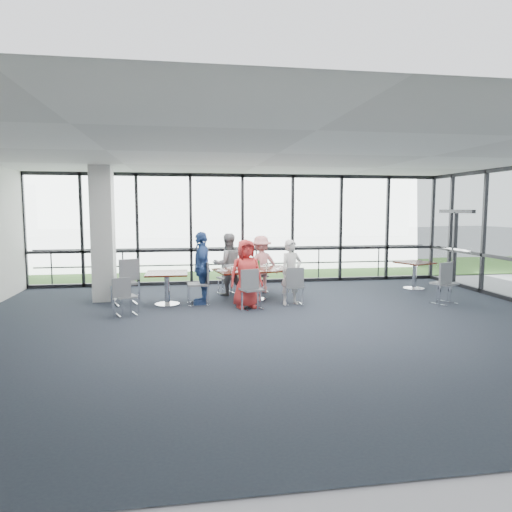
{
  "coord_description": "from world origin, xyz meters",
  "views": [
    {
      "loc": [
        -1.7,
        -8.25,
        2.21
      ],
      "look_at": [
        -0.05,
        2.19,
        1.1
      ],
      "focal_mm": 32.0,
      "sensor_mm": 36.0,
      "label": 1
    }
  ],
  "objects": [
    {
      "name": "plate_fr",
      "position": [
        0.3,
        2.93,
        0.76
      ],
      "size": [
        0.24,
        0.24,
        0.01
      ],
      "primitive_type": "cylinder",
      "color": "white",
      "rests_on": "main_table"
    },
    {
      "name": "menu_b",
      "position": [
        0.8,
        2.43,
        0.75
      ],
      "size": [
        0.32,
        0.26,
        0.0
      ],
      "primitive_type": "cube",
      "rotation": [
        0.0,
        0.0,
        0.24
      ],
      "color": "white",
      "rests_on": "main_table"
    },
    {
      "name": "chair_main_nl",
      "position": [
        -0.26,
        1.46,
        0.44
      ],
      "size": [
        0.55,
        0.55,
        0.89
      ],
      "primitive_type": null,
      "rotation": [
        0.0,
        0.0,
        0.33
      ],
      "color": "slate",
      "rests_on": "ground"
    },
    {
      "name": "tumbler_d",
      "position": [
        -0.59,
        2.21,
        0.81
      ],
      "size": [
        0.06,
        0.06,
        0.13
      ],
      "primitive_type": "cylinder",
      "color": "white",
      "rests_on": "main_table"
    },
    {
      "name": "diner_end",
      "position": [
        -1.31,
        2.21,
        0.84
      ],
      "size": [
        0.58,
        1.01,
        1.68
      ],
      "primitive_type": "imported",
      "rotation": [
        0.0,
        0.0,
        -1.62
      ],
      "color": "#2E4D8D",
      "rests_on": "ground"
    },
    {
      "name": "floor",
      "position": [
        0.0,
        0.0,
        -0.01
      ],
      "size": [
        12.0,
        10.0,
        0.02
      ],
      "primitive_type": "cube",
      "color": "#212632",
      "rests_on": "ground"
    },
    {
      "name": "chair_main_fr",
      "position": [
        0.25,
        3.53,
        0.43
      ],
      "size": [
        0.47,
        0.47,
        0.87
      ],
      "primitive_type": null,
      "rotation": [
        0.0,
        0.0,
        3.26
      ],
      "color": "slate",
      "rests_on": "ground"
    },
    {
      "name": "tumbler_c",
      "position": [
        -0.08,
        2.66,
        0.82
      ],
      "size": [
        0.07,
        0.07,
        0.14
      ],
      "primitive_type": "cylinder",
      "color": "white",
      "rests_on": "main_table"
    },
    {
      "name": "wall_front",
      "position": [
        0.0,
        -5.0,
        1.6
      ],
      "size": [
        12.0,
        0.1,
        3.2
      ],
      "primitive_type": "cube",
      "color": "silver",
      "rests_on": "ground"
    },
    {
      "name": "ketchup_bottle",
      "position": [
        0.01,
        2.59,
        0.84
      ],
      "size": [
        0.06,
        0.06,
        0.18
      ],
      "primitive_type": "cylinder",
      "color": "#A4000A",
      "rests_on": "main_table"
    },
    {
      "name": "apron",
      "position": [
        0.0,
        10.0,
        -0.02
      ],
      "size": [
        80.0,
        70.0,
        0.02
      ],
      "primitive_type": "cube",
      "color": "gray",
      "rests_on": "ground"
    },
    {
      "name": "hangar_main",
      "position": [
        4.0,
        32.0,
        3.0
      ],
      "size": [
        24.0,
        10.0,
        6.0
      ],
      "primitive_type": "cube",
      "color": "white",
      "rests_on": "ground"
    },
    {
      "name": "exit_door",
      "position": [
        6.0,
        3.75,
        1.05
      ],
      "size": [
        0.12,
        1.6,
        2.1
      ],
      "primitive_type": "cube",
      "color": "black",
      "rests_on": "ground"
    },
    {
      "name": "guard_rail",
      "position": [
        0.0,
        5.6,
        0.5
      ],
      "size": [
        12.0,
        0.06,
        0.06
      ],
      "primitive_type": "cylinder",
      "rotation": [
        0.0,
        1.57,
        0.0
      ],
      "color": "#2D2D33",
      "rests_on": "ground"
    },
    {
      "name": "chair_main_end",
      "position": [
        -1.4,
        2.13,
        0.48
      ],
      "size": [
        0.5,
        0.5,
        0.96
      ],
      "primitive_type": null,
      "rotation": [
        0.0,
        0.0,
        -1.51
      ],
      "color": "slate",
      "rests_on": "ground"
    },
    {
      "name": "side_table_right",
      "position": [
        4.52,
        3.27,
        0.63
      ],
      "size": [
        1.07,
        1.07,
        0.75
      ],
      "rotation": [
        0.0,
        0.0,
        0.4
      ],
      "color": "#361807",
      "rests_on": "ground"
    },
    {
      "name": "diner_far_left",
      "position": [
        -0.61,
        3.23,
        0.79
      ],
      "size": [
        0.84,
        0.61,
        1.58
      ],
      "primitive_type": "imported",
      "rotation": [
        0.0,
        0.0,
        3.33
      ],
      "color": "gray",
      "rests_on": "ground"
    },
    {
      "name": "chair_main_fl",
      "position": [
        -0.63,
        3.38,
        0.42
      ],
      "size": [
        0.53,
        0.53,
        0.83
      ],
      "primitive_type": null,
      "rotation": [
        0.0,
        0.0,
        3.51
      ],
      "color": "slate",
      "rests_on": "ground"
    },
    {
      "name": "tumbler_b",
      "position": [
        0.26,
        2.38,
        0.83
      ],
      "size": [
        0.08,
        0.08,
        0.15
      ],
      "primitive_type": "cylinder",
      "color": "white",
      "rests_on": "main_table"
    },
    {
      "name": "menu_c",
      "position": [
        -0.03,
        2.92,
        0.75
      ],
      "size": [
        0.35,
        0.36,
        0.0
      ],
      "primitive_type": "cube",
      "rotation": [
        0.0,
        0.0,
        0.86
      ],
      "color": "white",
      "rests_on": "main_table"
    },
    {
      "name": "main_table",
      "position": [
        -0.05,
        2.49,
        0.62
      ],
      "size": [
        2.01,
        1.37,
        0.75
      ],
      "rotation": [
        0.0,
        0.0,
        0.21
      ],
      "color": "#361807",
      "rests_on": "ground"
    },
    {
      "name": "plate_fl",
      "position": [
        -0.54,
        2.72,
        0.76
      ],
      "size": [
        0.29,
        0.29,
        0.01
      ],
      "primitive_type": "cylinder",
      "color": "white",
      "rests_on": "main_table"
    },
    {
      "name": "diner_near_right",
      "position": [
        0.71,
        1.83,
        0.75
      ],
      "size": [
        0.65,
        0.57,
        1.5
      ],
      "primitive_type": "imported",
      "rotation": [
        0.0,
        0.0,
        0.36
      ],
      "color": "beige",
      "rests_on": "ground"
    },
    {
      "name": "chair_spare_la",
      "position": [
        -2.9,
        1.31,
        0.4
      ],
      "size": [
        0.5,
        0.5,
        0.79
      ],
      "primitive_type": null,
      "rotation": [
        0.0,
        0.0,
        0.37
      ],
      "color": "slate",
      "rests_on": "ground"
    },
    {
      "name": "chair_spare_r",
      "position": [
        4.21,
        1.32,
        0.48
      ],
      "size": [
        0.63,
        0.63,
        0.97
      ],
      "primitive_type": null,
      "rotation": [
        0.0,
        0.0,
        0.43
      ],
      "color": "slate",
      "rests_on": "ground"
    },
    {
      "name": "side_table_left",
      "position": [
        -2.1,
        2.23,
        0.64
      ],
      "size": [
        0.94,
        0.94,
        0.75
      ],
      "rotation": [
        0.0,
        0.0,
        -0.01
      ],
      "color": "#361807",
      "rests_on": "ground"
    },
    {
      "name": "chair_main_nr",
      "position": [
        0.76,
        1.79,
        0.43
      ],
      "size": [
        0.43,
        0.43,
        0.86
      ],
      "primitive_type": null,
      "rotation": [
        0.0,
        0.0,
        0.02
      ],
      "color": "slate",
      "rests_on": "ground"
    },
    {
      "name": "grass_strip",
      "position": [
        0.0,
        8.0,
        0.01
      ],
      "size": [
        80.0,
        5.0,
        0.01
      ],
      "primitive_type": "cube",
      "color": "#305823",
      "rests_on": "ground"
    },
    {
      "name": "green_bottle",
      "position": [
        0.08,
        2.55,
        0.85
      ],
      "size": [
        0.05,
        0.05,
        0.2
      ],
      "primitive_type": "cylinder",
      "color": "#267732",
      "rests_on": "main_table"
    },
    {
      "name": "ceiling",
      "position": [
        0.0,
        0.0,
        3.2
      ],
      "size": [
        12.0,
        10.0,
        0.04
      ],
      "primitive_type": "cube",
      "color": "silver",
      "rests_on": "ground"
    },
    {
      "name": "condiment_caddy",
      "position": [
        0.03,
        2.54,
        0.77
      ],
      "size": [
        0.1,
        0.07,
        0.04
      ],
      "primitive_type": "cube",
      "color": "black",
      "rests_on": "main_table"
    },
    {
      "name": "plate_nl",
      "position": [
        -0.42,
        2.04,
        0.76
      ],
      "size": [
        0.28,
        0.28,
        0.01
      ],
      "primitive_type": "cylinder",
      "color": "white",
      "rests_on": "main_table"
    },
    {
      "name": "structural_column",
      "position": [
        -3.6,
        3.0,
        1.6
      ],
      "size": [
        0.5,
        0.5,
        3.2
      ],
      "primitive_type": "cube",
      "color": "silver",
      "rests_on": "ground"
    },
    {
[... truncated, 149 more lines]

